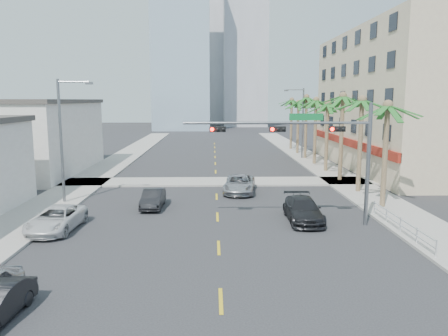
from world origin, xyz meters
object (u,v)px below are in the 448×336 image
at_px(traffic_signal_mast, 316,142).
at_px(car_lane_left, 153,199).
at_px(car_parked_far, 56,219).
at_px(car_lane_center, 239,184).
at_px(car_lane_right, 303,210).

xyz_separation_m(traffic_signal_mast, car_lane_left, (-10.30, 4.67, -4.41)).
xyz_separation_m(traffic_signal_mast, car_parked_far, (-15.18, -0.68, -4.37)).
distance_m(car_lane_left, car_lane_center, 8.02).
bearing_deg(car_lane_left, car_parked_far, -131.56).
relative_size(car_parked_far, car_lane_right, 0.99).
xyz_separation_m(car_lane_center, car_lane_right, (3.48, -8.56, 0.01)).
distance_m(traffic_signal_mast, car_lane_right, 4.46).
bearing_deg(car_lane_right, traffic_signal_mast, -65.16).
bearing_deg(car_parked_far, car_lane_right, 9.61).
distance_m(traffic_signal_mast, car_lane_center, 11.16).
bearing_deg(car_lane_center, car_lane_left, -135.71).
distance_m(car_lane_left, car_lane_right, 10.55).
height_order(car_parked_far, car_lane_right, car_lane_right).
xyz_separation_m(car_parked_far, car_lane_right, (14.76, 1.63, 0.04)).
bearing_deg(car_lane_center, traffic_signal_mast, -60.49).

